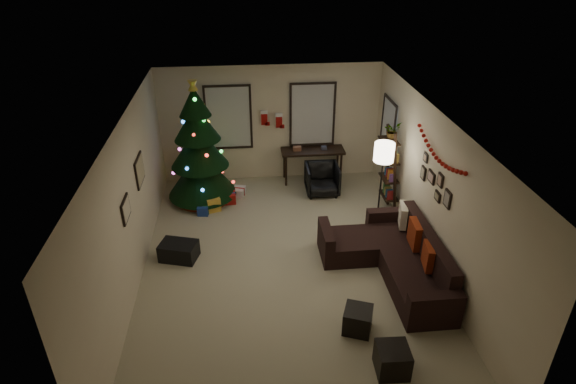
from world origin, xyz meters
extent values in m
plane|color=tan|center=(0.00, 0.00, 0.00)|extent=(7.00, 7.00, 0.00)
plane|color=white|center=(0.00, 0.00, 2.70)|extent=(7.00, 7.00, 0.00)
plane|color=beige|center=(0.00, 3.50, 1.35)|extent=(5.00, 0.00, 5.00)
plane|color=beige|center=(0.00, -3.50, 1.35)|extent=(5.00, 0.00, 5.00)
plane|color=beige|center=(-2.50, 0.00, 1.35)|extent=(0.00, 7.00, 7.00)
plane|color=beige|center=(2.50, 0.00, 1.35)|extent=(0.00, 7.00, 7.00)
cube|color=#728CB2|center=(-0.95, 3.47, 1.55)|extent=(0.94, 0.02, 1.35)
cube|color=beige|center=(-0.95, 3.47, 1.55)|extent=(0.94, 0.03, 1.35)
cube|color=#728CB2|center=(0.95, 3.47, 1.55)|extent=(0.94, 0.02, 1.35)
cube|color=beige|center=(0.95, 3.47, 1.55)|extent=(0.94, 0.03, 1.35)
cube|color=#728CB2|center=(2.47, 2.55, 1.50)|extent=(0.05, 0.27, 1.17)
cube|color=beige|center=(2.47, 2.55, 1.50)|extent=(0.05, 0.45, 1.17)
cylinder|color=black|center=(-1.58, 2.57, 0.16)|extent=(0.11, 0.11, 0.33)
cone|color=black|center=(-1.58, 2.57, 0.65)|extent=(1.48, 1.48, 1.03)
cone|color=black|center=(-1.58, 2.57, 1.25)|extent=(1.22, 1.22, 0.87)
cone|color=black|center=(-1.58, 2.57, 1.80)|extent=(0.96, 0.96, 0.76)
cone|color=black|center=(-1.58, 2.57, 2.23)|extent=(0.65, 0.65, 0.60)
cylinder|color=maroon|center=(-1.58, 2.57, 0.02)|extent=(1.20, 1.20, 0.04)
cube|color=navy|center=(-1.55, 1.90, 0.10)|extent=(0.22, 0.22, 0.20)
cube|color=silver|center=(-0.80, 2.65, 0.09)|extent=(0.25, 0.30, 0.18)
cube|color=#14591E|center=(-2.05, 2.55, 0.14)|extent=(0.26, 0.26, 0.28)
cube|color=maroon|center=(-1.05, 2.35, 0.11)|extent=(0.35, 0.28, 0.22)
cube|color=gold|center=(-1.35, 2.05, 0.15)|extent=(0.28, 0.25, 0.30)
cube|color=black|center=(2.03, -0.51, 0.19)|extent=(0.83, 2.21, 0.39)
cube|color=black|center=(2.34, -0.51, 0.62)|extent=(0.20, 2.21, 0.46)
cube|color=black|center=(2.03, -1.71, 0.30)|extent=(0.83, 0.20, 0.61)
cube|color=black|center=(2.03, 0.70, 0.30)|extent=(0.83, 0.20, 0.61)
cube|color=black|center=(1.23, 0.18, 0.19)|extent=(0.78, 0.83, 0.39)
cube|color=black|center=(0.74, 0.18, 0.30)|extent=(0.18, 0.83, 0.61)
cube|color=maroon|center=(2.21, -0.84, 0.64)|extent=(0.17, 0.42, 0.41)
cube|color=maroon|center=(2.21, -0.20, 0.64)|extent=(0.15, 0.46, 0.45)
cube|color=beige|center=(2.21, 0.45, 0.63)|extent=(0.21, 0.43, 0.42)
cube|color=black|center=(0.90, -1.66, 0.19)|extent=(0.52, 0.52, 0.38)
cube|color=black|center=(1.19, -2.45, 0.20)|extent=(0.44, 0.44, 0.40)
cube|color=black|center=(0.94, 3.22, 0.76)|extent=(1.46, 0.52, 0.05)
cylinder|color=black|center=(0.30, 3.01, 0.36)|extent=(0.05, 0.05, 0.73)
cylinder|color=black|center=(0.30, 3.43, 0.36)|extent=(0.05, 0.05, 0.73)
cylinder|color=black|center=(1.58, 3.01, 0.36)|extent=(0.05, 0.05, 0.73)
cylinder|color=black|center=(1.58, 3.43, 0.36)|extent=(0.05, 0.05, 0.73)
imported|color=black|center=(1.07, 2.57, 0.34)|extent=(0.68, 0.63, 0.69)
cube|color=black|center=(2.32, 1.41, 0.93)|extent=(0.05, 0.05, 1.86)
cube|color=black|center=(2.32, 1.90, 0.93)|extent=(0.05, 0.05, 1.86)
cube|color=black|center=(2.29, 1.66, 0.36)|extent=(0.30, 0.52, 0.03)
cube|color=black|center=(2.29, 1.66, 0.78)|extent=(0.30, 0.52, 0.03)
cube|color=black|center=(2.29, 1.66, 1.19)|extent=(0.30, 0.52, 0.03)
cube|color=black|center=(2.29, 1.66, 1.60)|extent=(0.30, 0.52, 0.03)
imported|color=#4C4C4C|center=(2.30, 1.82, 1.80)|extent=(0.56, 0.54, 0.47)
cylinder|color=black|center=(1.95, 1.12, 0.02)|extent=(0.31, 0.31, 0.03)
cylinder|color=black|center=(1.95, 1.12, 0.78)|extent=(0.03, 0.03, 1.50)
cylinder|color=white|center=(1.95, 1.12, 1.61)|extent=(0.38, 0.38, 0.36)
cube|color=black|center=(-2.48, 0.94, 1.54)|extent=(0.04, 0.60, 0.50)
cube|color=tan|center=(-2.48, 0.94, 1.54)|extent=(0.01, 0.54, 0.45)
cube|color=black|center=(-2.48, -0.33, 1.50)|extent=(0.04, 0.45, 0.35)
cube|color=beige|center=(-2.48, -0.33, 1.50)|extent=(0.01, 0.40, 0.31)
cube|color=black|center=(2.48, -0.60, 1.55)|extent=(0.03, 0.22, 0.28)
cube|color=black|center=(2.48, -0.25, 1.70)|extent=(0.03, 0.18, 0.22)
cube|color=black|center=(2.48, -0.25, 1.40)|extent=(0.03, 0.20, 0.16)
cube|color=black|center=(2.48, 0.10, 1.58)|extent=(0.03, 0.26, 0.20)
cube|color=black|center=(2.48, 0.45, 1.48)|extent=(0.03, 0.18, 0.24)
cube|color=black|center=(2.48, 0.45, 1.78)|extent=(0.03, 0.16, 0.16)
cube|color=#990F0C|center=(-0.15, 3.42, 1.52)|extent=(0.14, 0.04, 0.30)
cube|color=white|center=(-0.15, 3.42, 1.67)|extent=(0.16, 0.05, 0.08)
cube|color=#990F0C|center=(-0.08, 3.42, 1.39)|extent=(0.10, 0.04, 0.08)
cube|color=#990F0C|center=(0.18, 3.39, 1.45)|extent=(0.14, 0.04, 0.30)
cube|color=white|center=(0.18, 3.39, 1.60)|extent=(0.16, 0.05, 0.08)
cube|color=#990F0C|center=(0.25, 3.39, 1.32)|extent=(0.10, 0.04, 0.08)
cube|color=black|center=(-1.90, 0.40, 0.16)|extent=(0.74, 0.60, 0.32)
camera|label=1|loc=(-0.65, -6.73, 5.20)|focal=29.58mm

